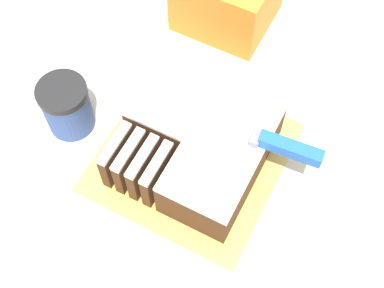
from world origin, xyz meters
The scene contains 5 objects.
countertop centered at (0.00, 0.00, 0.45)m, with size 1.40×1.10×0.90m.
cake_board centered at (-0.04, 0.02, 0.90)m, with size 0.30×0.30×0.01m.
cake centered at (-0.04, 0.03, 0.95)m, with size 0.24×0.24×0.09m.
knife centered at (0.06, 0.05, 1.00)m, with size 0.34×0.05×0.02m.
coffee_cup centered at (-0.27, -0.01, 0.95)m, with size 0.09×0.09×0.10m.
Camera 1 is at (0.16, -0.36, 1.73)m, focal length 50.00 mm.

